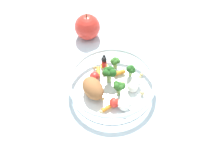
{
  "coord_description": "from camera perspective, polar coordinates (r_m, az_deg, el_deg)",
  "views": [
    {
      "loc": [
        0.08,
        0.46,
        0.65
      ],
      "look_at": [
        -0.02,
        -0.01,
        0.02
      ],
      "focal_mm": 46.59,
      "sensor_mm": 36.0,
      "label": 1
    }
  ],
  "objects": [
    {
      "name": "food_container",
      "position": [
        0.79,
        0.02,
        -0.03
      ],
      "size": [
        0.24,
        0.24,
        0.06
      ],
      "color": "white",
      "rests_on": "ground_plane"
    },
    {
      "name": "loose_apple",
      "position": [
        0.93,
        -4.86,
        11.11
      ],
      "size": [
        0.08,
        0.08,
        0.09
      ],
      "color": "red",
      "rests_on": "ground_plane"
    },
    {
      "name": "ground_plane",
      "position": [
        0.8,
        -1.17,
        -1.81
      ],
      "size": [
        2.4,
        2.4,
        0.0
      ],
      "primitive_type": "plane",
      "color": "silver"
    }
  ]
}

